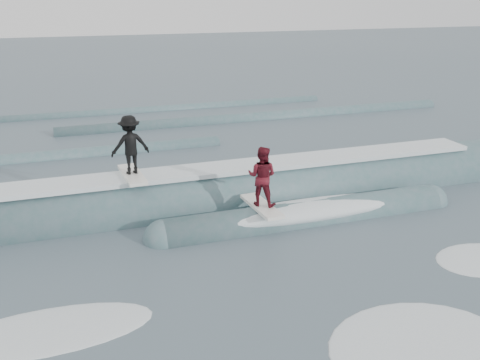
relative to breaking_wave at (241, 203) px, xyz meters
name	(u,v)px	position (x,y,z in m)	size (l,w,h in m)	color
ground	(327,312)	(-0.26, -6.62, -0.04)	(160.00, 160.00, 0.00)	#41525F
breaking_wave	(241,203)	(0.00, 0.00, 0.00)	(23.62, 3.97, 2.39)	#3D6467
surfer_black	(130,147)	(-3.45, 0.31, 2.17)	(1.24, 2.03, 1.91)	white
surfer_red	(262,179)	(0.01, -1.89, 1.47)	(1.10, 2.03, 1.89)	white
whitewater	(352,344)	(-0.30, -7.79, -0.04)	(15.98, 7.59, 0.10)	white
far_swells	(151,129)	(-1.06, 11.03, -0.04)	(36.80, 8.65, 0.80)	#3D6467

